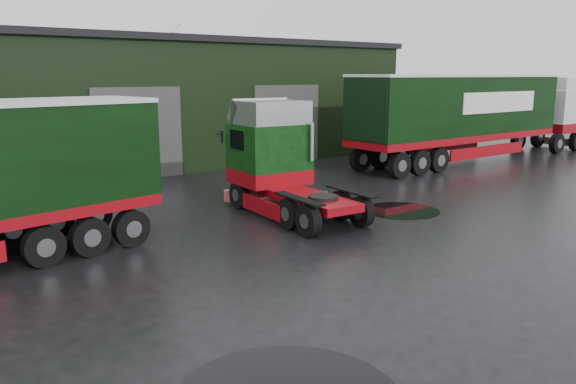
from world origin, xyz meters
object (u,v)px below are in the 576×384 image
(warehouse, at_px, (93,102))
(lorry_right, at_px, (459,119))
(hero_tractor, at_px, (296,160))
(wash_bucket, at_px, (324,195))
(tree_back_b, at_px, (159,85))

(warehouse, xyz_separation_m, lorry_right, (15.00, -11.41, -0.87))
(hero_tractor, bearing_deg, warehouse, 98.84)
(lorry_right, height_order, wash_bucket, lorry_right)
(warehouse, height_order, tree_back_b, tree_back_b)
(warehouse, height_order, hero_tractor, warehouse)
(wash_bucket, distance_m, tree_back_b, 24.53)
(wash_bucket, bearing_deg, hero_tractor, -147.41)
(hero_tractor, xyz_separation_m, wash_bucket, (2.47, 1.58, -1.72))
(hero_tractor, bearing_deg, wash_bucket, 36.04)
(lorry_right, height_order, tree_back_b, tree_back_b)
(warehouse, relative_size, lorry_right, 1.86)
(hero_tractor, relative_size, tree_back_b, 0.80)
(warehouse, bearing_deg, wash_bucket, -74.21)
(warehouse, relative_size, wash_bucket, 108.31)
(tree_back_b, bearing_deg, warehouse, -128.66)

